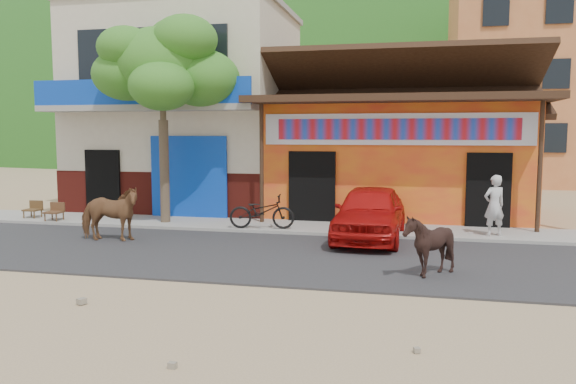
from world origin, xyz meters
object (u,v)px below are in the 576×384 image
red_car (370,212)px  cafe_chair_left (32,202)px  cow_tan (109,214)px  pedestrian (494,205)px  cafe_chair_right (54,204)px  cow_dark (429,245)px  scooter (262,212)px  tree (163,120)px

red_car → cafe_chair_left: red_car is taller
cow_tan → pedestrian: bearing=-81.1°
cow_tan → cafe_chair_right: bearing=49.6°
pedestrian → red_car: bearing=-10.9°
cow_dark → scooter: 5.92m
tree → cow_tan: 3.59m
tree → pedestrian: bearing=-1.4°
red_car → cafe_chair_right: 9.49m
tree → scooter: bearing=-9.2°
cow_tan → cafe_chair_left: cow_tan is taller
tree → cow_dark: size_ratio=4.99×
cafe_chair_left → scooter: bearing=-4.1°
cafe_chair_left → cafe_chair_right: cafe_chair_right is taller
cow_dark → pedestrian: (1.72, 4.27, 0.26)m
cow_tan → cow_dark: bearing=-108.9°
cow_tan → cafe_chair_left: bearing=52.9°
pedestrian → cafe_chair_right: pedestrian is taller
tree → cow_tan: bearing=-95.6°
red_car → cafe_chair_left: bearing=177.3°
pedestrian → cafe_chair_right: (-12.57, -0.27, -0.28)m
cow_dark → red_car: (-1.38, 3.50, 0.09)m
scooter → cafe_chair_right: bearing=81.9°
cafe_chair_left → cafe_chair_right: (1.02, -0.37, 0.01)m
cow_dark → cafe_chair_left: (-11.87, 4.37, -0.04)m
tree → pedestrian: tree is taller
scooter → cow_tan: bearing=114.7°
cow_tan → cafe_chair_right: cow_tan is taller
scooter → cafe_chair_left: (-7.50, 0.37, 0.01)m
tree → red_car: tree is taller
pedestrian → cafe_chair_left: (-13.59, 0.10, -0.30)m
scooter → cow_dark: bearing=-140.5°
tree → cafe_chair_right: 4.24m
tree → cafe_chair_left: 5.07m
red_car → scooter: red_car is taller
red_car → cafe_chair_right: bearing=179.0°
tree → cafe_chair_right: tree is taller
pedestrian → scooter: bearing=-22.4°
pedestrian → cow_dark: bearing=43.2°
tree → scooter: tree is taller
red_car → cafe_chair_right: red_car is taller
red_car → scooter: 3.04m
cow_tan → cafe_chair_left: 4.86m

